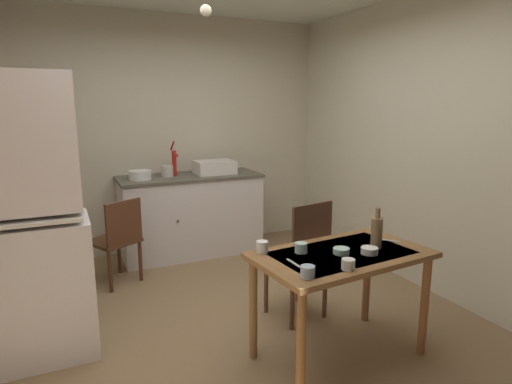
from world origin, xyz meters
The scene contains 22 objects.
ground_plane centered at (0.00, 0.00, 0.00)m, with size 5.13×5.13×0.00m, color olive.
wall_back centered at (0.00, 2.11, 1.35)m, with size 3.86×0.10×2.70m, color beige.
wall_right centered at (1.93, 0.00, 1.35)m, with size 0.10×4.23×2.70m, color beige.
hutch_cabinet centered at (-1.43, 0.18, 0.89)m, with size 0.86×0.50×1.91m.
counter_cabinet centered at (0.17, 1.74, 0.46)m, with size 1.58×0.64×0.92m.
sink_basin centered at (0.46, 1.74, 0.99)m, with size 0.44×0.34×0.15m.
hand_pump centered at (0.01, 1.79, 1.09)m, with size 0.05×0.27×0.39m.
mixing_bowl_counter centered at (-0.39, 1.69, 0.97)m, with size 0.23×0.23×0.10m, color white.
stoneware_crock centered at (-0.08, 1.76, 0.98)m, with size 0.13×0.13×0.12m, color beige.
dining_table centered at (0.49, -0.69, 0.64)m, with size 1.21×0.77×0.75m.
chair_far_side centered at (0.53, -0.13, 0.50)m, with size 0.46×0.46×0.98m.
chair_by_counter centered at (-0.72, 1.19, 0.45)m, with size 0.54×0.54×0.84m.
serving_bowl_wide centered at (0.64, -0.78, 0.77)m, with size 0.11×0.11×0.04m, color white.
soup_bowl_small centered at (0.48, -0.70, 0.77)m, with size 0.11×0.11×0.04m, color #ADD1C1.
teacup_cream centered at (0.07, -0.95, 0.78)m, with size 0.08×0.08×0.07m, color #9EB2C6.
mug_dark centered at (0.25, -0.58, 0.78)m, with size 0.08×0.08×0.07m, color #ADD1C1.
teacup_mint centered at (0.02, -0.47, 0.79)m, with size 0.08×0.08×0.08m, color white.
mug_tall centered at (0.35, -0.95, 0.78)m, with size 0.08×0.08×0.06m, color white.
glass_bottle centered at (0.76, -0.70, 0.86)m, with size 0.08×0.08×0.28m.
table_knife centered at (0.11, -0.75, 0.75)m, with size 0.20×0.02×0.01m, color silver.
teaspoon_near_bowl centered at (0.94, -0.63, 0.75)m, with size 0.16×0.02×0.01m, color beige.
pendant_bulb centered at (-0.15, 0.09, 2.33)m, with size 0.08×0.08×0.08m, color #F9EFCC.
Camera 1 is at (-1.13, -2.87, 1.71)m, focal length 29.93 mm.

